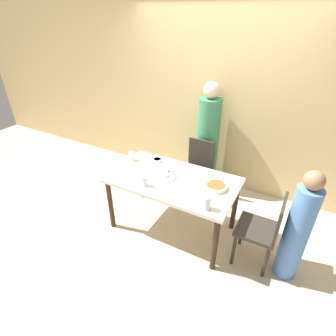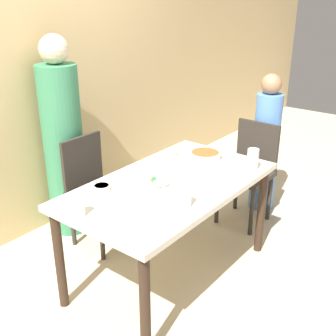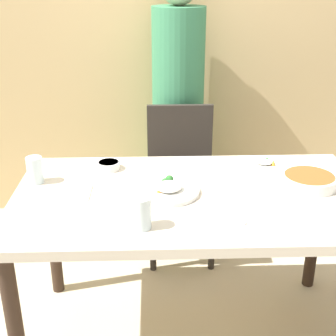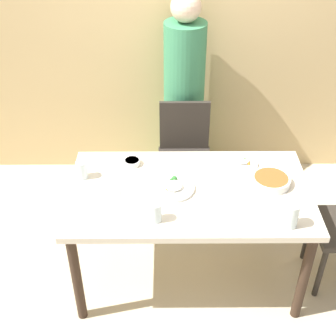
{
  "view_description": "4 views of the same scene",
  "coord_description": "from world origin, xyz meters",
  "px_view_note": "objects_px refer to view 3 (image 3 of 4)",
  "views": [
    {
      "loc": [
        1.16,
        -2.23,
        2.38
      ],
      "look_at": [
        -0.07,
        0.02,
        0.84
      ],
      "focal_mm": 28.0,
      "sensor_mm": 36.0,
      "label": 1
    },
    {
      "loc": [
        -1.98,
        -1.52,
        1.89
      ],
      "look_at": [
        -0.06,
        -0.02,
        0.86
      ],
      "focal_mm": 45.0,
      "sensor_mm": 36.0,
      "label": 2
    },
    {
      "loc": [
        -0.16,
        -1.71,
        1.58
      ],
      "look_at": [
        -0.1,
        0.05,
        0.83
      ],
      "focal_mm": 50.0,
      "sensor_mm": 36.0,
      "label": 3
    },
    {
      "loc": [
        -0.14,
        -2.2,
        2.5
      ],
      "look_at": [
        -0.13,
        -0.03,
        0.92
      ],
      "focal_mm": 50.0,
      "sensor_mm": 36.0,
      "label": 4
    }
  ],
  "objects_px": {
    "person_adult": "(178,114)",
    "bowl_curry": "(309,180)",
    "glass_water_tall": "(141,213)",
    "plate_rice_adult": "(263,165)",
    "chair_adult_spot": "(181,175)"
  },
  "relations": [
    {
      "from": "person_adult",
      "to": "bowl_curry",
      "type": "bearing_deg",
      "value": -63.96
    },
    {
      "from": "glass_water_tall",
      "to": "person_adult",
      "type": "bearing_deg",
      "value": 81.44
    },
    {
      "from": "person_adult",
      "to": "glass_water_tall",
      "type": "distance_m",
      "value": 1.36
    },
    {
      "from": "person_adult",
      "to": "glass_water_tall",
      "type": "height_order",
      "value": "person_adult"
    },
    {
      "from": "bowl_curry",
      "to": "glass_water_tall",
      "type": "bearing_deg",
      "value": -155.09
    },
    {
      "from": "bowl_curry",
      "to": "glass_water_tall",
      "type": "distance_m",
      "value": 0.77
    },
    {
      "from": "person_adult",
      "to": "glass_water_tall",
      "type": "xyz_separation_m",
      "value": [
        -0.2,
        -1.35,
        0.04
      ]
    },
    {
      "from": "bowl_curry",
      "to": "glass_water_tall",
      "type": "height_order",
      "value": "glass_water_tall"
    },
    {
      "from": "bowl_curry",
      "to": "plate_rice_adult",
      "type": "xyz_separation_m",
      "value": [
        -0.15,
        0.19,
        -0.01
      ]
    },
    {
      "from": "bowl_curry",
      "to": "glass_water_tall",
      "type": "xyz_separation_m",
      "value": [
        -0.7,
        -0.33,
        0.03
      ]
    },
    {
      "from": "plate_rice_adult",
      "to": "bowl_curry",
      "type": "bearing_deg",
      "value": -51.83
    },
    {
      "from": "chair_adult_spot",
      "to": "person_adult",
      "type": "distance_m",
      "value": 0.43
    },
    {
      "from": "chair_adult_spot",
      "to": "person_adult",
      "type": "height_order",
      "value": "person_adult"
    },
    {
      "from": "chair_adult_spot",
      "to": "plate_rice_adult",
      "type": "height_order",
      "value": "chair_adult_spot"
    },
    {
      "from": "chair_adult_spot",
      "to": "glass_water_tall",
      "type": "height_order",
      "value": "chair_adult_spot"
    }
  ]
}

